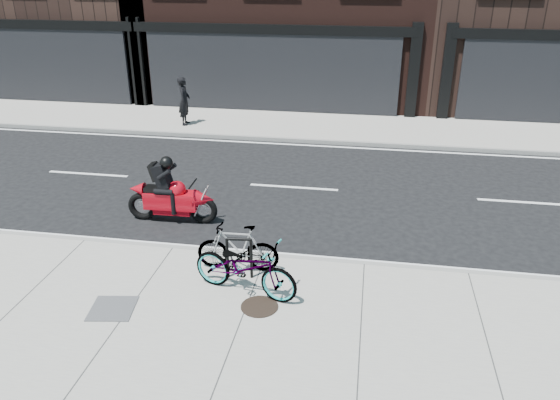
% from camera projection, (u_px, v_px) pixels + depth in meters
% --- Properties ---
extents(ground, '(120.00, 120.00, 0.00)m').
position_uv_depth(ground, '(282.00, 219.00, 13.02)').
color(ground, black).
rests_on(ground, ground).
extents(sidewalk_near, '(60.00, 6.00, 0.13)m').
position_uv_depth(sidewalk_near, '(229.00, 355.00, 8.49)').
color(sidewalk_near, gray).
rests_on(sidewalk_near, ground).
extents(sidewalk_far, '(60.00, 3.50, 0.13)m').
position_uv_depth(sidewalk_far, '(316.00, 126.00, 19.97)').
color(sidewalk_far, gray).
rests_on(sidewalk_far, ground).
extents(bike_rack, '(0.50, 0.11, 0.85)m').
position_uv_depth(bike_rack, '(239.00, 254.00, 10.23)').
color(bike_rack, black).
rests_on(bike_rack, sidewalk_near).
extents(bicycle_front, '(2.14, 1.20, 1.07)m').
position_uv_depth(bicycle_front, '(245.00, 267.00, 9.74)').
color(bicycle_front, gray).
rests_on(bicycle_front, sidewalk_near).
extents(bicycle_rear, '(1.62, 0.52, 0.96)m').
position_uv_depth(bicycle_rear, '(238.00, 248.00, 10.49)').
color(bicycle_rear, gray).
rests_on(bicycle_rear, sidewalk_near).
extents(motorcycle, '(2.17, 0.47, 1.62)m').
position_uv_depth(motorcycle, '(175.00, 196.00, 12.67)').
color(motorcycle, black).
rests_on(motorcycle, ground).
extents(pedestrian, '(0.49, 0.67, 1.73)m').
position_uv_depth(pedestrian, '(184.00, 101.00, 19.62)').
color(pedestrian, black).
rests_on(pedestrian, sidewalk_far).
extents(manhole_cover, '(0.83, 0.83, 0.02)m').
position_uv_depth(manhole_cover, '(259.00, 307.00, 9.54)').
color(manhole_cover, black).
rests_on(manhole_cover, sidewalk_near).
extents(utility_grate, '(0.86, 0.86, 0.02)m').
position_uv_depth(utility_grate, '(113.00, 308.00, 9.49)').
color(utility_grate, '#565659').
rests_on(utility_grate, sidewalk_near).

